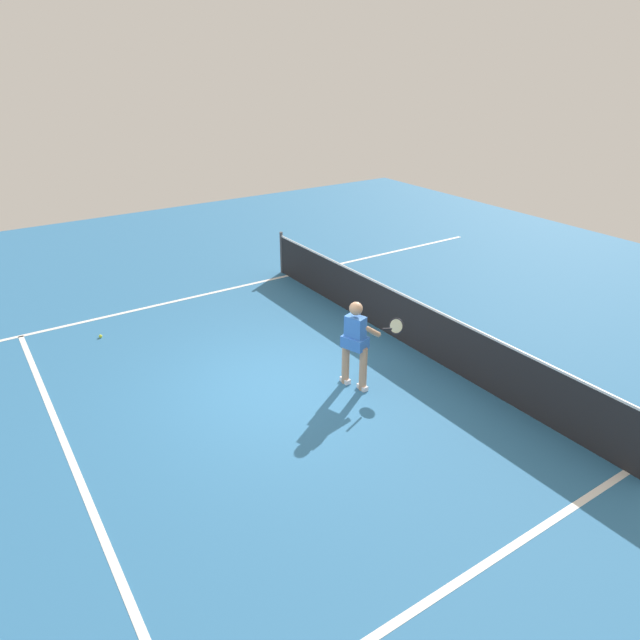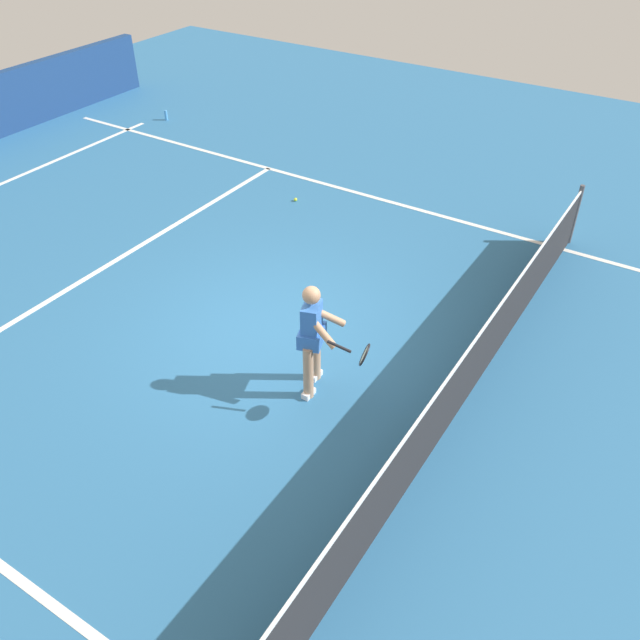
% 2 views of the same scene
% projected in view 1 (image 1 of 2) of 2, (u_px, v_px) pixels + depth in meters
% --- Properties ---
extents(ground_plane, '(26.05, 26.05, 0.00)m').
position_uv_depth(ground_plane, '(279.00, 386.00, 9.68)').
color(ground_plane, teal).
extents(service_line_marking, '(9.02, 0.10, 0.01)m').
position_uv_depth(service_line_marking, '(70.00, 456.00, 7.99)').
color(service_line_marking, white).
rests_on(service_line_marking, ground).
extents(sideline_left_marking, '(0.10, 18.04, 0.01)m').
position_uv_depth(sideline_left_marking, '(181.00, 300.00, 13.08)').
color(sideline_left_marking, white).
rests_on(sideline_left_marking, ground).
extents(sideline_right_marking, '(0.10, 18.04, 0.01)m').
position_uv_depth(sideline_right_marking, '(482.00, 567.00, 6.27)').
color(sideline_right_marking, white).
rests_on(sideline_right_marking, ground).
extents(court_net, '(9.70, 0.08, 1.07)m').
position_uv_depth(court_net, '(407.00, 320.00, 10.89)').
color(court_net, '#4C4C51').
rests_on(court_net, ground).
extents(tennis_player, '(0.66, 1.09, 1.55)m').
position_uv_depth(tennis_player, '(356.00, 341.00, 9.35)').
color(tennis_player, tan).
rests_on(tennis_player, ground).
extents(tennis_ball_near, '(0.07, 0.07, 0.07)m').
position_uv_depth(tennis_ball_near, '(100.00, 336.00, 11.33)').
color(tennis_ball_near, '#D1E533').
rests_on(tennis_ball_near, ground).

